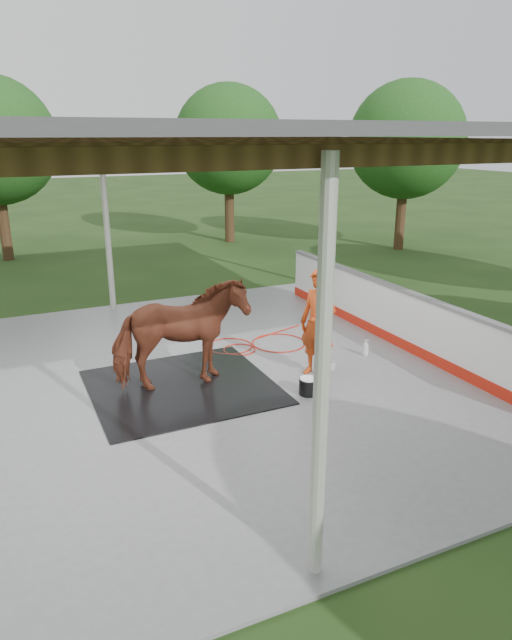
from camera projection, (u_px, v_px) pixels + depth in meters
name	position (u px, v px, depth m)	size (l,w,h in m)	color
ground	(171.00, 386.00, 9.52)	(100.00, 100.00, 0.00)	#1E3814
concrete_slab	(171.00, 385.00, 9.52)	(12.00, 10.00, 0.05)	slate
pavilion_structure	(159.00, 137.00, 8.29)	(12.60, 10.60, 4.05)	beige
dasher_board	(396.00, 317.00, 11.18)	(0.16, 8.00, 1.15)	red
tree_belt	(162.00, 148.00, 9.24)	(28.00, 28.00, 5.80)	#382314
rubber_mat	(182.00, 387.00, 9.36)	(2.89, 2.71, 0.02)	black
horse	(180.00, 335.00, 9.07)	(0.96, 2.12, 1.79)	brown
handler	(318.00, 324.00, 9.54)	(0.68, 0.45, 1.87)	#C13F14
wash_bucket	(308.00, 386.00, 9.08)	(0.29, 0.29, 0.28)	black
soap_bottle_a	(365.00, 348.00, 10.66)	(0.12, 0.12, 0.31)	silver
soap_bottle_b	(333.00, 365.00, 10.03)	(0.08, 0.08, 0.17)	#338CD8
hose_coil	(256.00, 345.00, 11.21)	(2.31, 1.34, 0.02)	#B81B0D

